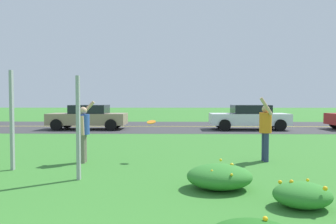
% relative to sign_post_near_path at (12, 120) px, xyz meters
% --- Properties ---
extents(ground_plane, '(120.00, 120.00, 0.00)m').
position_rel_sign_post_near_path_xyz_m(ground_plane, '(2.78, 3.07, -1.24)').
color(ground_plane, '#387A2D').
extents(highway_strip, '(120.00, 8.91, 0.01)m').
position_rel_sign_post_near_path_xyz_m(highway_strip, '(2.78, 12.67, -1.23)').
color(highway_strip, '#38383A').
rests_on(highway_strip, ground).
extents(highway_center_stripe, '(120.00, 0.16, 0.00)m').
position_rel_sign_post_near_path_xyz_m(highway_center_stripe, '(2.78, 12.67, -1.23)').
color(highway_center_stripe, yellow).
rests_on(highway_center_stripe, ground).
extents(daylily_clump_near_camera, '(0.94, 0.76, 0.43)m').
position_rel_sign_post_near_path_xyz_m(daylily_clump_near_camera, '(6.08, -2.58, -1.03)').
color(daylily_clump_near_camera, '#337F2D').
rests_on(daylily_clump_near_camera, ground).
extents(daylily_clump_mid_left, '(1.28, 1.04, 0.51)m').
position_rel_sign_post_near_path_xyz_m(daylily_clump_mid_left, '(4.90, -1.54, -1.00)').
color(daylily_clump_mid_left, '#337F2D').
rests_on(daylily_clump_mid_left, ground).
extents(sign_post_near_path, '(0.07, 0.10, 2.47)m').
position_rel_sign_post_near_path_xyz_m(sign_post_near_path, '(0.00, 0.00, 0.00)').
color(sign_post_near_path, '#93969B').
rests_on(sign_post_near_path, ground).
extents(sign_post_by_roadside, '(0.07, 0.10, 2.27)m').
position_rel_sign_post_near_path_xyz_m(sign_post_by_roadside, '(1.93, -0.91, -0.10)').
color(sign_post_by_roadside, '#93969B').
rests_on(sign_post_by_roadside, ground).
extents(person_thrower_blue_shirt, '(0.45, 0.50, 1.72)m').
position_rel_sign_post_near_path_xyz_m(person_thrower_blue_shirt, '(1.51, 0.92, -0.31)').
color(person_thrower_blue_shirt, '#2D4C9E').
rests_on(person_thrower_blue_shirt, ground).
extents(person_catcher_orange_shirt, '(0.40, 0.50, 1.82)m').
position_rel_sign_post_near_path_xyz_m(person_catcher_orange_shirt, '(6.60, 1.20, -0.28)').
color(person_catcher_orange_shirt, orange).
rests_on(person_catcher_orange_shirt, ground).
extents(frisbee_orange, '(0.26, 0.25, 0.12)m').
position_rel_sign_post_near_path_xyz_m(frisbee_orange, '(3.37, 1.23, -0.13)').
color(frisbee_orange, orange).
extents(car_white_center_left, '(4.50, 2.00, 1.45)m').
position_rel_sign_post_near_path_xyz_m(car_white_center_left, '(8.46, 10.66, -0.50)').
color(car_white_center_left, silver).
rests_on(car_white_center_left, ground).
extents(car_tan_center_right, '(4.50, 2.00, 1.45)m').
position_rel_sign_post_near_path_xyz_m(car_tan_center_right, '(-1.07, 10.66, -0.50)').
color(car_tan_center_right, '#937F60').
rests_on(car_tan_center_right, ground).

